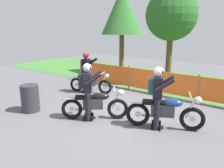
% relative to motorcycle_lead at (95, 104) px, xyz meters
% --- Properties ---
extents(ground, '(24.00, 24.00, 0.02)m').
position_rel_motorcycle_lead_xyz_m(ground, '(0.42, 0.74, -0.47)').
color(ground, '#5B5B60').
extents(grass_verge, '(24.00, 5.10, 0.01)m').
position_rel_motorcycle_lead_xyz_m(grass_verge, '(0.42, 6.01, -0.45)').
color(grass_verge, '#427A33').
rests_on(grass_verge, ground).
extents(barrier_fence, '(9.12, 0.08, 1.05)m').
position_rel_motorcycle_lead_xyz_m(barrier_fence, '(0.42, 3.46, 0.08)').
color(barrier_fence, '#997547').
rests_on(barrier_fence, ground).
extents(tree_leftmost, '(2.36, 2.36, 4.89)m').
position_rel_motorcycle_lead_xyz_m(tree_leftmost, '(-3.44, 6.19, 3.09)').
color(tree_leftmost, brown).
rests_on(tree_leftmost, ground).
extents(tree_near_left, '(2.41, 2.41, 4.44)m').
position_rel_motorcycle_lead_xyz_m(tree_near_left, '(-0.25, 5.68, 2.75)').
color(tree_near_left, brown).
rests_on(tree_near_left, ground).
extents(motorcycle_lead, '(1.62, 1.33, 0.95)m').
position_rel_motorcycle_lead_xyz_m(motorcycle_lead, '(0.00, 0.00, 0.00)').
color(motorcycle_lead, black).
rests_on(motorcycle_lead, ground).
extents(motorcycle_trailing, '(1.97, 1.03, 1.00)m').
position_rel_motorcycle_lead_xyz_m(motorcycle_trailing, '(1.93, 0.68, 0.03)').
color(motorcycle_trailing, black).
rests_on(motorcycle_trailing, ground).
extents(motorcycle_third, '(1.80, 0.82, 0.89)m').
position_rel_motorcycle_lead_xyz_m(motorcycle_third, '(-2.02, 1.98, -0.03)').
color(motorcycle_third, black).
rests_on(motorcycle_third, ground).
extents(rider_lead, '(0.78, 0.74, 1.69)m').
position_rel_motorcycle_lead_xyz_m(rider_lead, '(-0.17, -0.14, 0.49)').
color(rider_lead, black).
rests_on(rider_lead, ground).
extents(rider_trailing, '(0.78, 0.69, 1.69)m').
position_rel_motorcycle_lead_xyz_m(rider_trailing, '(1.72, 0.58, 0.49)').
color(rider_trailing, black).
rests_on(rider_trailing, ground).
extents(rider_third, '(0.68, 0.67, 1.69)m').
position_rel_motorcycle_lead_xyz_m(rider_third, '(-2.19, 1.91, 0.46)').
color(rider_third, black).
rests_on(rider_third, ground).
extents(oil_drum, '(0.58, 0.58, 0.88)m').
position_rel_motorcycle_lead_xyz_m(oil_drum, '(-2.11, -0.81, -0.02)').
color(oil_drum, '#2D2D33').
rests_on(oil_drum, ground).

